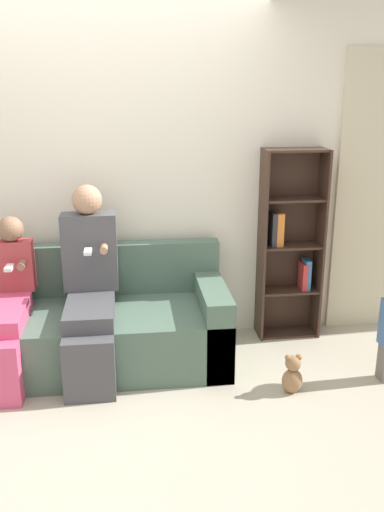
{
  "coord_description": "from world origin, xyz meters",
  "views": [
    {
      "loc": [
        0.22,
        -3.11,
        1.92
      ],
      "look_at": [
        0.66,
        0.56,
        0.77
      ],
      "focal_mm": 38.0,
      "sensor_mm": 36.0,
      "label": 1
    }
  ],
  "objects": [
    {
      "name": "ground_plane",
      "position": [
        0.0,
        0.0,
        0.0
      ],
      "size": [
        14.0,
        14.0,
        0.0
      ],
      "primitive_type": "plane",
      "color": "#B2A893"
    },
    {
      "name": "back_wall",
      "position": [
        0.0,
        0.96,
        1.27
      ],
      "size": [
        10.0,
        0.06,
        2.55
      ],
      "color": "silver",
      "rests_on": "ground_plane"
    },
    {
      "name": "curtain_panel",
      "position": [
        2.13,
        0.91,
        1.1
      ],
      "size": [
        0.59,
        0.04,
        2.2
      ],
      "color": "beige",
      "rests_on": "ground_plane"
    },
    {
      "name": "couch",
      "position": [
        -0.15,
        0.5,
        0.27
      ],
      "size": [
        2.07,
        0.83,
        0.81
      ],
      "color": "#4C6656",
      "rests_on": "ground_plane"
    },
    {
      "name": "adult_seated",
      "position": [
        -0.07,
        0.43,
        0.65
      ],
      "size": [
        0.38,
        0.8,
        1.28
      ],
      "color": "#47474C",
      "rests_on": "ground_plane"
    },
    {
      "name": "child_seated",
      "position": [
        -0.61,
        0.38,
        0.54
      ],
      "size": [
        0.27,
        0.81,
        1.07
      ],
      "color": "#DB4C75",
      "rests_on": "ground_plane"
    },
    {
      "name": "bookshelf",
      "position": [
        1.46,
        0.83,
        0.74
      ],
      "size": [
        0.48,
        0.24,
        1.49
      ],
      "color": "#3D281E",
      "rests_on": "ground_plane"
    },
    {
      "name": "teddy_bear",
      "position": [
        1.24,
        -0.08,
        0.13
      ],
      "size": [
        0.14,
        0.11,
        0.27
      ],
      "color": "#936B47",
      "rests_on": "ground_plane"
    }
  ]
}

